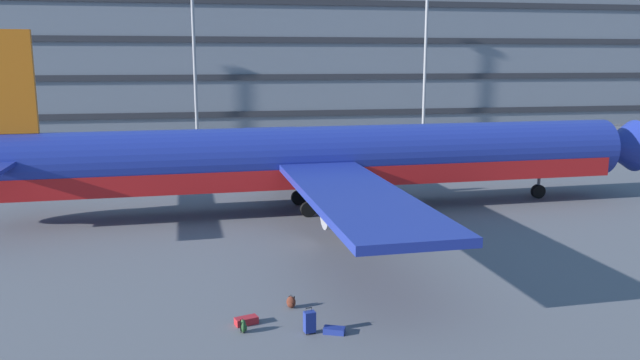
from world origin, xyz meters
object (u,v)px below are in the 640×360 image
suitcase_black (334,330)px  suitcase_upright (310,322)px  suitcase_orange (246,321)px  backpack_laid_flat (243,326)px  backpack_scuffed (291,302)px  airliner (321,159)px

suitcase_black → suitcase_upright: suitcase_upright is taller
suitcase_black → suitcase_orange: (-2.84, 1.27, 0.03)m
suitcase_upright → backpack_laid_flat: bearing=168.0°
suitcase_black → suitcase_upright: (-0.81, 0.16, 0.31)m
suitcase_upright → backpack_scuffed: size_ratio=1.76×
airliner → suitcase_orange: (-5.58, -15.82, -2.97)m
suitcase_upright → suitcase_orange: (-2.03, 1.11, -0.28)m
suitcase_black → backpack_scuffed: bearing=115.3°
suitcase_orange → backpack_scuffed: size_ratio=1.72×
backpack_laid_flat → backpack_scuffed: bearing=43.6°
airliner → backpack_scuffed: (-3.86, -14.71, -2.88)m
suitcase_orange → suitcase_upright: bearing=-28.6°
suitcase_orange → backpack_laid_flat: 0.67m
suitcase_orange → backpack_scuffed: 2.05m
suitcase_orange → backpack_scuffed: bearing=33.1°
suitcase_black → suitcase_upright: size_ratio=0.91×
suitcase_upright → backpack_laid_flat: suitcase_upright is taller
suitcase_black → suitcase_orange: suitcase_orange is taller
airliner → suitcase_orange: airliner is taller
suitcase_upright → suitcase_black: bearing=-11.1°
suitcase_black → backpack_scuffed: 2.64m
backpack_scuffed → airliner: bearing=75.3°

